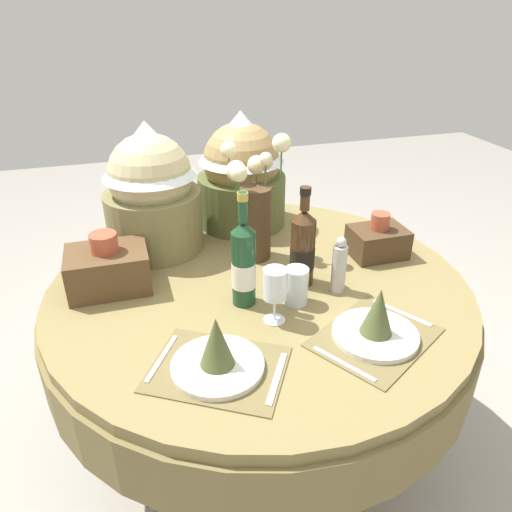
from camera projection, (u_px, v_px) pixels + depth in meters
ground at (258, 438)px, 1.98m from camera, size 8.00×8.00×0.00m
dining_table at (259, 316)px, 1.69m from camera, size 1.42×1.42×0.75m
place_setting_left at (217, 355)px, 1.22m from camera, size 0.43×0.40×0.16m
place_setting_right at (377, 324)px, 1.34m from camera, size 0.42×0.40×0.16m
flower_vase at (254, 205)px, 1.68m from camera, size 0.22×0.21×0.45m
wine_bottle_left at (244, 264)px, 1.45m from camera, size 0.07×0.07×0.37m
wine_bottle_centre at (303, 248)px, 1.56m from camera, size 0.08×0.08×0.34m
wine_glass_left at (275, 285)px, 1.37m from camera, size 0.07×0.07×0.17m
tumbler_near_left at (296, 286)px, 1.49m from camera, size 0.07×0.07×0.12m
pepper_mill at (339, 267)px, 1.53m from camera, size 0.05×0.05×0.19m
gift_tub_back_left at (151, 185)px, 1.73m from camera, size 0.35×0.35×0.48m
gift_tub_back_centre at (241, 168)px, 1.93m from camera, size 0.36×0.36×0.46m
woven_basket_side_left at (108, 268)px, 1.56m from camera, size 0.25×0.19×0.19m
woven_basket_side_right at (378, 240)px, 1.76m from camera, size 0.20×0.15×0.17m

